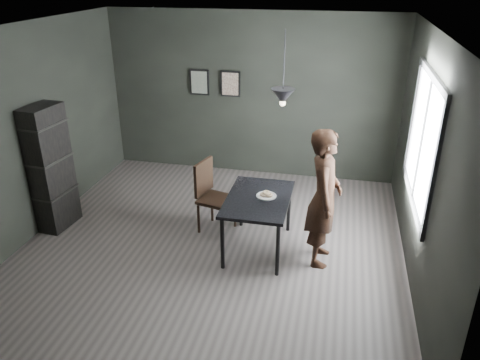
% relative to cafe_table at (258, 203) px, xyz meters
% --- Properties ---
extents(ground, '(5.00, 5.00, 0.00)m').
position_rel_cafe_table_xyz_m(ground, '(-0.60, 0.00, -0.67)').
color(ground, '#3B3533').
rests_on(ground, ground).
extents(back_wall, '(5.00, 0.10, 2.80)m').
position_rel_cafe_table_xyz_m(back_wall, '(-0.60, 2.50, 0.73)').
color(back_wall, black).
rests_on(back_wall, ground).
extents(ceiling, '(5.00, 5.00, 0.02)m').
position_rel_cafe_table_xyz_m(ceiling, '(-0.60, 0.00, 2.13)').
color(ceiling, silver).
rests_on(ceiling, ground).
extents(window_assembly, '(0.04, 1.96, 1.56)m').
position_rel_cafe_table_xyz_m(window_assembly, '(1.87, 0.20, 0.93)').
color(window_assembly, white).
rests_on(window_assembly, ground).
extents(cafe_table, '(0.80, 1.20, 0.75)m').
position_rel_cafe_table_xyz_m(cafe_table, '(0.00, 0.00, 0.00)').
color(cafe_table, black).
rests_on(cafe_table, ground).
extents(white_plate, '(0.23, 0.23, 0.01)m').
position_rel_cafe_table_xyz_m(white_plate, '(0.10, 0.05, 0.08)').
color(white_plate, white).
rests_on(white_plate, cafe_table).
extents(donut_pile, '(0.17, 0.12, 0.07)m').
position_rel_cafe_table_xyz_m(donut_pile, '(0.10, 0.05, 0.12)').
color(donut_pile, beige).
rests_on(donut_pile, white_plate).
extents(woman, '(0.43, 0.65, 1.75)m').
position_rel_cafe_table_xyz_m(woman, '(0.82, -0.09, 0.21)').
color(woman, black).
rests_on(woman, ground).
extents(wood_chair, '(0.54, 0.54, 1.02)m').
position_rel_cafe_table_xyz_m(wood_chair, '(-0.74, 0.37, -0.09)').
color(wood_chair, black).
rests_on(wood_chair, ground).
extents(shelf_unit, '(0.39, 0.62, 1.77)m').
position_rel_cafe_table_xyz_m(shelf_unit, '(-2.92, -0.01, 0.22)').
color(shelf_unit, black).
rests_on(shelf_unit, ground).
extents(pendant_lamp, '(0.28, 0.28, 0.86)m').
position_rel_cafe_table_xyz_m(pendant_lamp, '(0.25, 0.10, 1.38)').
color(pendant_lamp, black).
rests_on(pendant_lamp, ground).
extents(framed_print_left, '(0.34, 0.04, 0.44)m').
position_rel_cafe_table_xyz_m(framed_print_left, '(-1.50, 2.47, 0.93)').
color(framed_print_left, black).
rests_on(framed_print_left, ground).
extents(framed_print_right, '(0.34, 0.04, 0.44)m').
position_rel_cafe_table_xyz_m(framed_print_right, '(-0.95, 2.47, 0.93)').
color(framed_print_right, black).
rests_on(framed_print_right, ground).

